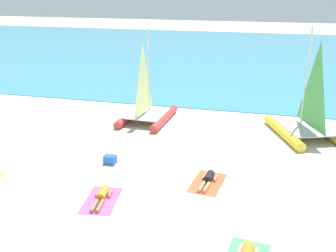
{
  "coord_description": "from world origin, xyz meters",
  "views": [
    {
      "loc": [
        4.06,
        -10.41,
        7.1
      ],
      "look_at": [
        0.0,
        5.3,
        1.2
      ],
      "focal_mm": 42.16,
      "sensor_mm": 36.0,
      "label": 1
    }
  ],
  "objects_px": {
    "sailboat_yellow": "(306,121)",
    "towel_center_left": "(101,200)",
    "sunbather_center_right": "(208,179)",
    "cooler_box": "(110,160)",
    "sailboat_red": "(146,108)",
    "sunbather_center_left": "(102,196)",
    "towel_center_right": "(207,183)"
  },
  "relations": [
    {
      "from": "towel_center_left",
      "to": "towel_center_right",
      "type": "distance_m",
      "value": 4.01
    },
    {
      "from": "sailboat_red",
      "to": "towel_center_right",
      "type": "xyz_separation_m",
      "value": [
        4.35,
        -6.22,
        -0.72
      ]
    },
    {
      "from": "sailboat_yellow",
      "to": "towel_center_left",
      "type": "height_order",
      "value": "sailboat_yellow"
    },
    {
      "from": "sunbather_center_left",
      "to": "towel_center_right",
      "type": "relative_size",
      "value": 0.82
    },
    {
      "from": "sailboat_yellow",
      "to": "sunbather_center_right",
      "type": "distance_m",
      "value": 7.08
    },
    {
      "from": "sailboat_red",
      "to": "cooler_box",
      "type": "height_order",
      "value": "sailboat_red"
    },
    {
      "from": "sailboat_red",
      "to": "towel_center_right",
      "type": "distance_m",
      "value": 7.63
    },
    {
      "from": "sailboat_red",
      "to": "cooler_box",
      "type": "distance_m",
      "value": 5.58
    },
    {
      "from": "towel_center_right",
      "to": "sunbather_center_right",
      "type": "relative_size",
      "value": 1.21
    },
    {
      "from": "sailboat_red",
      "to": "cooler_box",
      "type": "bearing_deg",
      "value": -85.84
    },
    {
      "from": "towel_center_left",
      "to": "sunbather_center_left",
      "type": "bearing_deg",
      "value": 97.51
    },
    {
      "from": "sailboat_yellow",
      "to": "towel_center_left",
      "type": "bearing_deg",
      "value": -153.51
    },
    {
      "from": "sailboat_yellow",
      "to": "sunbather_center_left",
      "type": "distance_m",
      "value": 10.87
    },
    {
      "from": "sailboat_yellow",
      "to": "sunbather_center_right",
      "type": "bearing_deg",
      "value": -145.07
    },
    {
      "from": "towel_center_right",
      "to": "cooler_box",
      "type": "relative_size",
      "value": 3.8
    },
    {
      "from": "towel_center_left",
      "to": "towel_center_right",
      "type": "height_order",
      "value": "same"
    },
    {
      "from": "sunbather_center_left",
      "to": "sailboat_red",
      "type": "bearing_deg",
      "value": 89.19
    },
    {
      "from": "sunbather_center_left",
      "to": "cooler_box",
      "type": "distance_m",
      "value": 2.91
    },
    {
      "from": "sailboat_red",
      "to": "sunbather_center_right",
      "type": "bearing_deg",
      "value": -52.1
    },
    {
      "from": "towel_center_left",
      "to": "sailboat_red",
      "type": "bearing_deg",
      "value": 96.71
    },
    {
      "from": "towel_center_right",
      "to": "sailboat_yellow",
      "type": "bearing_deg",
      "value": 57.2
    },
    {
      "from": "towel_center_left",
      "to": "sunbather_center_right",
      "type": "distance_m",
      "value": 4.05
    },
    {
      "from": "sailboat_yellow",
      "to": "towel_center_right",
      "type": "height_order",
      "value": "sailboat_yellow"
    },
    {
      "from": "sunbather_center_right",
      "to": "cooler_box",
      "type": "distance_m",
      "value": 4.25
    },
    {
      "from": "cooler_box",
      "to": "sunbather_center_right",
      "type": "bearing_deg",
      "value": -8.23
    },
    {
      "from": "sunbather_center_left",
      "to": "sunbather_center_right",
      "type": "xyz_separation_m",
      "value": [
        3.38,
        2.18,
        0.0
      ]
    },
    {
      "from": "sunbather_center_right",
      "to": "sailboat_yellow",
      "type": "bearing_deg",
      "value": 63.12
    },
    {
      "from": "sunbather_center_right",
      "to": "towel_center_right",
      "type": "bearing_deg",
      "value": -90.0
    },
    {
      "from": "towel_center_left",
      "to": "sunbather_center_left",
      "type": "height_order",
      "value": "sunbather_center_left"
    },
    {
      "from": "sailboat_red",
      "to": "towel_center_left",
      "type": "xyz_separation_m",
      "value": [
        0.99,
        -8.41,
        -0.72
      ]
    },
    {
      "from": "sunbather_center_left",
      "to": "cooler_box",
      "type": "xyz_separation_m",
      "value": [
        -0.83,
        2.79,
        0.05
      ]
    },
    {
      "from": "sailboat_yellow",
      "to": "sunbather_center_left",
      "type": "bearing_deg",
      "value": -153.78
    }
  ]
}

